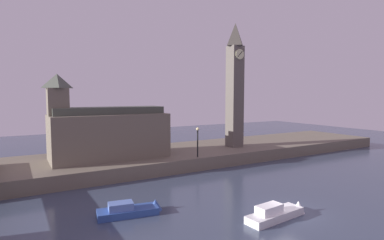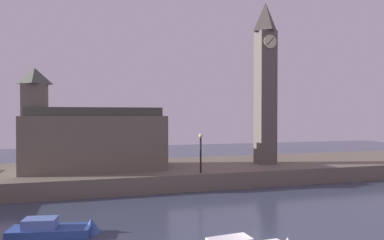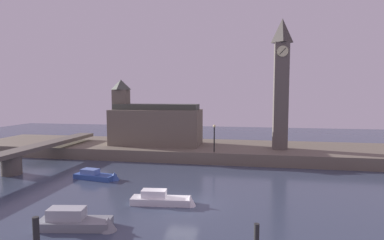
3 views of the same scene
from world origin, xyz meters
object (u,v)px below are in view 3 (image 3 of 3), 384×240
Objects in this scene: boat_tour_blue at (100,176)px; streetlamp at (214,135)px; mooring_post_left at (36,238)px; parliament_hall at (153,124)px; boat_ferry_white at (168,200)px; clock_tower at (281,83)px; boat_cruiser_grey at (82,222)px.

streetlamp is at bearing 40.09° from boat_tour_blue.
mooring_post_left is 0.44× the size of boat_tour_blue.
parliament_hall reaches higher than streetlamp.
streetlamp reaches higher than boat_ferry_white.
clock_tower reaches higher than parliament_hall.
clock_tower reaches higher than streetlamp.
clock_tower is 11.34m from streetlamp.
mooring_post_left is 15.42m from boat_tour_blue.
mooring_post_left is at bearing -118.95° from clock_tower.
mooring_post_left is at bearing -85.28° from parliament_hall.
boat_cruiser_grey is (0.49, 3.78, -0.70)m from mooring_post_left.
boat_ferry_white is (-2.16, -15.01, -3.33)m from streetlamp.
mooring_post_left is 10.33m from boat_ferry_white.
clock_tower is at bearing 58.21° from boat_cruiser_grey.
clock_tower is at bearing 24.61° from streetlamp.
boat_tour_blue is (-3.80, 14.92, -0.79)m from mooring_post_left.
parliament_hall is at bearing 177.00° from clock_tower.
boat_cruiser_grey is at bearing -83.46° from parliament_hall.
boat_tour_blue is at bearing -139.91° from streetlamp.
boat_tour_blue is 0.92× the size of boat_cruiser_grey.
boat_ferry_white is (8.70, -5.86, 0.03)m from boat_tour_blue.
mooring_post_left is at bearing -75.70° from boat_tour_blue.
boat_cruiser_grey is at bearing -121.79° from clock_tower.
boat_tour_blue is 11.94m from boat_cruiser_grey.
boat_ferry_white reaches higher than boat_tour_blue.
boat_ferry_white is (4.90, 9.06, -0.76)m from mooring_post_left.
boat_tour_blue is 0.95× the size of boat_ferry_white.
clock_tower is at bearing 61.05° from mooring_post_left.
clock_tower reaches higher than boat_ferry_white.
parliament_hall is 25.54m from boat_cruiser_grey.
mooring_post_left reaches higher than boat_ferry_white.
streetlamp is at bearing -26.80° from parliament_hall.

